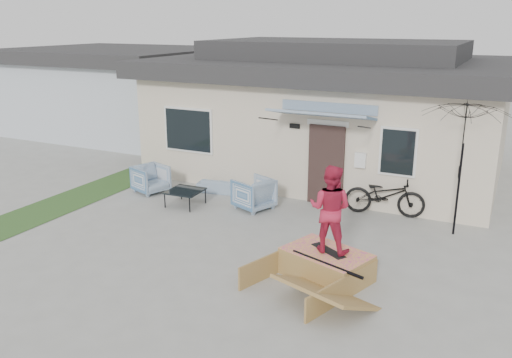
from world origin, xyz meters
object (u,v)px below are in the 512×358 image
at_px(skate_ramp, 326,265).
at_px(skateboard, 328,250).
at_px(patio_umbrella, 462,159).
at_px(coffee_table, 185,198).
at_px(bicycle, 385,191).
at_px(armchair_left, 151,178).
at_px(skater, 330,207).
at_px(armchair_right, 254,192).
at_px(loveseat, 221,183).

distance_m(skate_ramp, skateboard, 0.28).
height_order(patio_umbrella, skateboard, patio_umbrella).
relative_size(coffee_table, bicycle, 0.43).
xyz_separation_m(armchair_left, skater, (6.13, -2.70, 0.96)).
bearing_deg(skater, bicycle, -93.29).
height_order(armchair_left, skate_ramp, armchair_left).
xyz_separation_m(armchair_right, skate_ramp, (2.92, -2.81, -0.19)).
bearing_deg(skater, skate_ramp, 70.55).
bearing_deg(armchair_left, armchair_right, -69.66).
xyz_separation_m(armchair_left, bicycle, (6.28, 1.10, 0.20)).
xyz_separation_m(loveseat, coffee_table, (-0.25, -1.39, -0.04)).
xyz_separation_m(bicycle, skater, (-0.15, -3.79, 0.76)).
distance_m(loveseat, armchair_left, 1.96).
bearing_deg(skateboard, skate_ramp, -75.81).
xyz_separation_m(skate_ramp, skater, (0.02, 0.05, 1.13)).
bearing_deg(skateboard, patio_umbrella, 92.65).
bearing_deg(patio_umbrella, coffee_table, -170.76).
distance_m(armchair_right, coffee_table, 1.81).
height_order(armchair_right, bicycle, bicycle).
bearing_deg(patio_umbrella, skater, -120.03).
relative_size(loveseat, armchair_left, 1.51).
bearing_deg(coffee_table, armchair_right, 18.80).
height_order(loveseat, skate_ramp, skate_ramp).
distance_m(armchair_left, patio_umbrella, 8.13).
relative_size(loveseat, patio_umbrella, 0.56).
xyz_separation_m(loveseat, skateboard, (4.39, -3.57, 0.28)).
distance_m(patio_umbrella, skateboard, 3.93).
distance_m(armchair_right, patio_umbrella, 5.01).
relative_size(skateboard, skater, 0.49).
height_order(bicycle, patio_umbrella, patio_umbrella).
bearing_deg(skate_ramp, patio_umbrella, 78.61).
relative_size(armchair_right, skateboard, 1.09).
bearing_deg(armchair_right, armchair_left, -67.20).
distance_m(armchair_left, skateboard, 6.69).
xyz_separation_m(loveseat, patio_umbrella, (6.26, -0.33, 1.50)).
bearing_deg(skateboard, skater, 0.00).
distance_m(bicycle, skateboard, 3.79).
bearing_deg(loveseat, coffee_table, 69.98).
bearing_deg(skate_ramp, bicycle, 105.95).
height_order(bicycle, skate_ramp, bicycle).
relative_size(armchair_left, skateboard, 1.05).
bearing_deg(skateboard, armchair_left, -171.07).
xyz_separation_m(skateboard, skater, (0.00, 0.00, 0.85)).
distance_m(armchair_left, coffee_table, 1.59).
height_order(coffee_table, bicycle, bicycle).
relative_size(patio_umbrella, skater, 1.40).
distance_m(loveseat, skater, 5.77).
relative_size(loveseat, coffee_table, 1.52).
height_order(bicycle, skateboard, bicycle).
relative_size(patio_umbrella, skate_ramp, 1.13).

